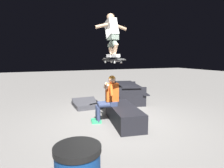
# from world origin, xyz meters

# --- Properties ---
(ground_plane) EXTENTS (40.00, 40.00, 0.00)m
(ground_plane) POSITION_xyz_m (0.00, 0.00, 0.00)
(ground_plane) COLOR slate
(ledge_box_main) EXTENTS (1.87, 0.95, 0.46)m
(ledge_box_main) POSITION_xyz_m (-0.16, -0.10, 0.23)
(ledge_box_main) COLOR black
(ledge_box_main) RESTS_ON ground
(person_sitting_on_ledge) EXTENTS (0.60, 0.78, 1.29)m
(person_sitting_on_ledge) POSITION_xyz_m (0.12, 0.25, 0.71)
(person_sitting_on_ledge) COLOR #2D3856
(person_sitting_on_ledge) RESTS_ON ground
(skateboard) EXTENTS (1.03, 0.25, 0.13)m
(skateboard) POSITION_xyz_m (-0.08, 0.19, 1.71)
(skateboard) COLOR black
(skater_airborne) EXTENTS (0.62, 0.89, 1.12)m
(skater_airborne) POSITION_xyz_m (-0.03, 0.20, 2.40)
(skater_airborne) COLOR white
(kicker_ramp) EXTENTS (1.14, 0.92, 0.31)m
(kicker_ramp) POSITION_xyz_m (1.95, 0.38, 0.05)
(kicker_ramp) COLOR #38383D
(kicker_ramp) RESTS_ON ground
(picnic_table_back) EXTENTS (1.98, 1.73, 0.75)m
(picnic_table_back) POSITION_xyz_m (1.97, -1.27, 0.50)
(picnic_table_back) COLOR black
(picnic_table_back) RESTS_ON ground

